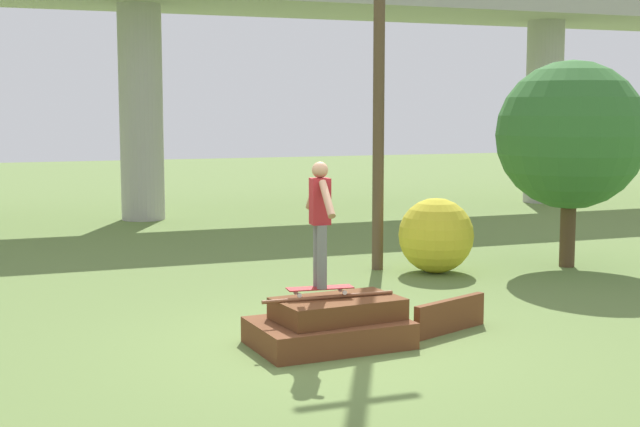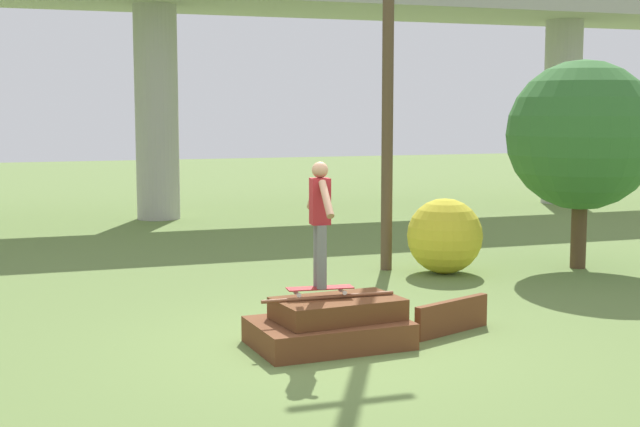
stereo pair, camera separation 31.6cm
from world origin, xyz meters
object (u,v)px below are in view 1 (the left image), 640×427
Objects in this scene: utility_pole at (379,14)px; bush_yellow_flowering at (436,235)px; skater at (320,216)px; tree_behind_left at (571,135)px; skateboard at (320,288)px.

bush_yellow_flowering is at bearing -38.88° from utility_pole.
skater is at bearing -133.63° from bush_yellow_flowering.
tree_behind_left is 2.83× the size of bush_yellow_flowering.
tree_behind_left is (6.07, 3.44, 1.67)m from skateboard.
tree_behind_left reaches higher than skater.
utility_pole is 2.35× the size of tree_behind_left.
skateboard is 0.09× the size of utility_pole.
skater reaches higher than skateboard.
tree_behind_left is at bearing 29.52° from skateboard.
tree_behind_left is at bearing -16.10° from utility_pole.
tree_behind_left reaches higher than skateboard.
skateboard is at bearing -133.63° from bush_yellow_flowering.
bush_yellow_flowering is (3.57, 3.74, -0.91)m from skater.
skater reaches higher than bush_yellow_flowering.
skater is 0.41× the size of tree_behind_left.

